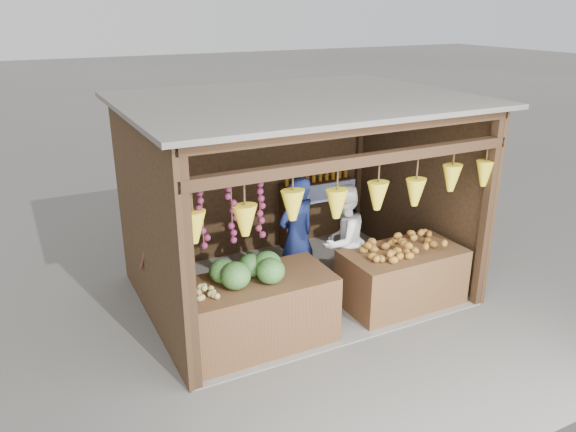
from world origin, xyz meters
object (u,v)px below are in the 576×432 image
(woman_standing, at_px, (342,241))
(vendor_seated, at_px, (161,251))
(counter_right, at_px, (402,277))
(man_standing, at_px, (297,236))
(counter_left, at_px, (257,312))

(woman_standing, bearing_deg, vendor_seated, -37.11)
(woman_standing, distance_m, vendor_seated, 2.35)
(counter_right, relative_size, man_standing, 0.94)
(man_standing, distance_m, vendor_seated, 1.78)
(counter_right, distance_m, vendor_seated, 3.11)
(counter_right, height_order, man_standing, man_standing)
(vendor_seated, bearing_deg, man_standing, 167.43)
(man_standing, bearing_deg, counter_left, 26.82)
(counter_right, xyz_separation_m, vendor_seated, (-2.85, 1.13, 0.50))
(counter_right, bearing_deg, counter_left, -179.75)
(counter_right, bearing_deg, vendor_seated, 158.33)
(counter_left, xyz_separation_m, man_standing, (0.99, 0.91, 0.42))
(man_standing, height_order, woman_standing, man_standing)
(counter_right, xyz_separation_m, woman_standing, (-0.57, 0.59, 0.40))
(counter_left, xyz_separation_m, woman_standing, (1.51, 0.60, 0.37))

